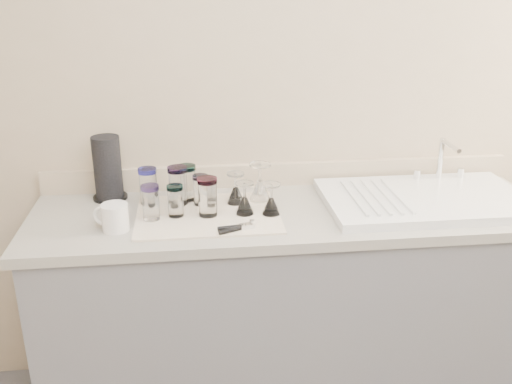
{
  "coord_description": "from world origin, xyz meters",
  "views": [
    {
      "loc": [
        -0.39,
        -0.86,
        1.78
      ],
      "look_at": [
        -0.15,
        1.15,
        1.0
      ],
      "focal_mm": 40.0,
      "sensor_mm": 36.0,
      "label": 1
    }
  ],
  "objects": [
    {
      "name": "room_envelope",
      "position": [
        0.0,
        0.0,
        1.56
      ],
      "size": [
        3.54,
        3.5,
        2.52
      ],
      "color": "#58585E",
      "rests_on": "ground"
    },
    {
      "name": "counter_unit",
      "position": [
        0.0,
        1.2,
        0.45
      ],
      "size": [
        2.06,
        0.62,
        0.9
      ],
      "color": "slate",
      "rests_on": "ground"
    },
    {
      "name": "sink_unit",
      "position": [
        0.55,
        1.2,
        0.92
      ],
      "size": [
        0.82,
        0.5,
        0.22
      ],
      "color": "white",
      "rests_on": "counter_unit"
    },
    {
      "name": "dish_towel",
      "position": [
        -0.33,
        1.18,
        0.9
      ],
      "size": [
        0.55,
        0.42,
        0.01
      ],
      "primitive_type": "cube",
      "color": "white",
      "rests_on": "counter_unit"
    },
    {
      "name": "tumbler_teal",
      "position": [
        -0.57,
        1.32,
        0.98
      ],
      "size": [
        0.07,
        0.07,
        0.15
      ],
      "color": "white",
      "rests_on": "dish_towel"
    },
    {
      "name": "tumbler_cyan",
      "position": [
        -0.45,
        1.3,
        0.99
      ],
      "size": [
        0.08,
        0.08,
        0.16
      ],
      "color": "white",
      "rests_on": "dish_towel"
    },
    {
      "name": "tumbler_purple",
      "position": [
        -0.36,
        1.28,
        0.97
      ],
      "size": [
        0.06,
        0.06,
        0.12
      ],
      "color": "white",
      "rests_on": "dish_towel"
    },
    {
      "name": "tumbler_magenta",
      "position": [
        -0.55,
        1.15,
        0.98
      ],
      "size": [
        0.07,
        0.07,
        0.13
      ],
      "color": "white",
      "rests_on": "dish_towel"
    },
    {
      "name": "tumbler_blue",
      "position": [
        -0.46,
        1.17,
        0.97
      ],
      "size": [
        0.06,
        0.06,
        0.12
      ],
      "color": "white",
      "rests_on": "dish_towel"
    },
    {
      "name": "tumbler_lavender",
      "position": [
        -0.33,
        1.16,
        0.98
      ],
      "size": [
        0.08,
        0.08,
        0.15
      ],
      "color": "white",
      "rests_on": "dish_towel"
    },
    {
      "name": "tumbler_extra",
      "position": [
        -0.41,
        1.34,
        0.98
      ],
      "size": [
        0.07,
        0.07,
        0.15
      ],
      "color": "white",
      "rests_on": "dish_towel"
    },
    {
      "name": "goblet_back_left",
      "position": [
        -0.22,
        1.28,
        0.95
      ],
      "size": [
        0.07,
        0.07,
        0.13
      ],
      "color": "white",
      "rests_on": "dish_towel"
    },
    {
      "name": "goblet_back_right",
      "position": [
        -0.12,
        1.3,
        0.96
      ],
      "size": [
        0.09,
        0.09,
        0.15
      ],
      "color": "white",
      "rests_on": "dish_towel"
    },
    {
      "name": "goblet_front_left",
      "position": [
        -0.19,
        1.16,
        0.95
      ],
      "size": [
        0.07,
        0.07,
        0.13
      ],
      "color": "white",
      "rests_on": "dish_towel"
    },
    {
      "name": "goblet_front_right",
      "position": [
        -0.09,
        1.15,
        0.95
      ],
      "size": [
        0.07,
        0.07,
        0.12
      ],
      "color": "white",
      "rests_on": "dish_towel"
    },
    {
      "name": "goblet_extra",
      "position": [
        -0.22,
        1.28,
        0.95
      ],
      "size": [
        0.07,
        0.07,
        0.12
      ],
      "color": "white",
      "rests_on": "dish_towel"
    },
    {
      "name": "can_opener",
      "position": [
        -0.24,
        1.01,
        0.92
      ],
      "size": [
        0.14,
        0.08,
        0.02
      ],
      "color": "silver",
      "rests_on": "dish_towel"
    },
    {
      "name": "white_mug",
      "position": [
        -0.68,
        1.09,
        0.95
      ],
      "size": [
        0.15,
        0.13,
        0.1
      ],
      "color": "white",
      "rests_on": "counter_unit"
    },
    {
      "name": "paper_towel_roll",
      "position": [
        -0.73,
        1.41,
        1.03
      ],
      "size": [
        0.14,
        0.14,
        0.27
      ],
      "color": "black",
      "rests_on": "counter_unit"
    }
  ]
}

